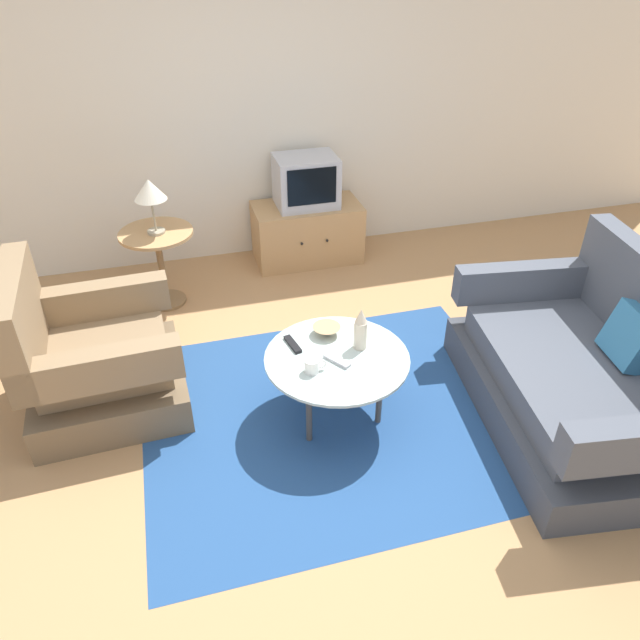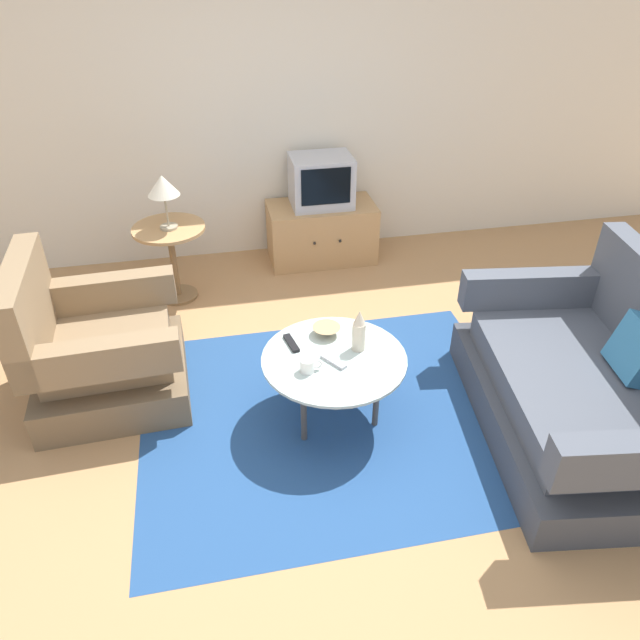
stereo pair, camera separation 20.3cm
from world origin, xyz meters
name	(u,v)px [view 2 (the right image)]	position (x,y,z in m)	size (l,w,h in m)	color
ground_plane	(321,422)	(0.00, 0.00, 0.00)	(16.00, 16.00, 0.00)	#AD7F51
back_wall	(262,96)	(0.00, 2.42, 1.35)	(9.00, 0.12, 2.70)	beige
area_rug	(333,415)	(0.08, 0.04, 0.00)	(2.31, 1.95, 0.00)	navy
armchair	(98,353)	(-1.30, 0.54, 0.32)	(0.93, 0.92, 0.96)	brown
couch	(588,390)	(1.49, -0.36, 0.31)	(1.21, 1.74, 0.97)	#3E424B
coffee_table	(334,362)	(0.08, 0.04, 0.42)	(0.84, 0.84, 0.45)	#B2C6C1
side_table	(171,247)	(-0.84, 1.66, 0.45)	(0.55, 0.55, 0.61)	tan
tv_stand	(321,232)	(0.43, 2.08, 0.25)	(0.92, 0.50, 0.51)	tan
television	(321,181)	(0.43, 2.10, 0.72)	(0.51, 0.40, 0.42)	#B7B7BC
table_lamp	(163,187)	(-0.84, 1.64, 0.94)	(0.23, 0.23, 0.41)	#9E937A
vase	(359,331)	(0.24, 0.09, 0.58)	(0.08, 0.08, 0.26)	beige
mug	(308,365)	(-0.09, -0.05, 0.49)	(0.13, 0.08, 0.08)	white
bowl	(326,331)	(0.09, 0.27, 0.48)	(0.17, 0.17, 0.06)	tan
tv_remote_dark	(291,343)	(-0.14, 0.21, 0.46)	(0.08, 0.18, 0.02)	black
tv_remote_silver	(334,361)	(0.07, -0.01, 0.46)	(0.13, 0.17, 0.02)	#B2B2B7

